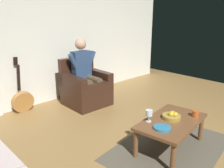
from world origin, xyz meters
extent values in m
plane|color=olive|center=(0.00, 0.00, 0.00)|extent=(7.38, 7.38, 0.00)
cube|color=silver|center=(0.00, -3.11, 1.27)|extent=(6.27, 0.06, 2.54)
cube|color=#534D3F|center=(-0.04, -0.34, 0.00)|extent=(1.87, 1.43, 0.01)
cube|color=#341E15|center=(-0.20, -2.38, 0.20)|extent=(0.78, 0.77, 0.41)
cube|color=#341E15|center=(-0.20, -2.32, 0.46)|extent=(0.51, 0.64, 0.10)
cube|color=#341E15|center=(-0.52, -2.37, 0.53)|extent=(0.15, 0.75, 0.24)
cube|color=#341E15|center=(0.11, -2.39, 0.53)|extent=(0.15, 0.75, 0.24)
cube|color=#341E15|center=(-0.21, -2.70, 0.66)|extent=(0.77, 0.14, 0.51)
cube|color=navy|center=(-0.21, -2.53, 0.78)|extent=(0.38, 0.19, 0.55)
sphere|color=tan|center=(-0.21, -2.53, 1.19)|extent=(0.22, 0.22, 0.22)
cylinder|color=brown|center=(-0.31, -2.31, 0.52)|extent=(0.14, 0.44, 0.13)
cylinder|color=brown|center=(-0.31, -2.09, 0.25)|extent=(0.12, 0.12, 0.51)
cylinder|color=navy|center=(-0.42, -2.47, 0.90)|extent=(0.20, 0.09, 0.29)
cylinder|color=brown|center=(-0.09, -2.31, 0.52)|extent=(0.14, 0.44, 0.13)
cylinder|color=brown|center=(-0.09, -2.09, 0.25)|extent=(0.12, 0.12, 0.51)
cylinder|color=navy|center=(0.01, -2.48, 0.90)|extent=(0.20, 0.09, 0.29)
cube|color=brown|center=(-0.04, -0.34, 0.39)|extent=(1.10, 0.74, 0.04)
cylinder|color=brown|center=(-0.53, -0.15, 0.19)|extent=(0.06, 0.06, 0.37)
cylinder|color=brown|center=(0.38, -0.03, 0.19)|extent=(0.06, 0.06, 0.37)
cylinder|color=brown|center=(-0.46, -0.65, 0.19)|extent=(0.06, 0.06, 0.37)
cylinder|color=brown|center=(0.45, -0.52, 0.19)|extent=(0.06, 0.06, 0.37)
cylinder|color=#B2793C|center=(0.87, -2.90, 0.20)|extent=(0.39, 0.16, 0.40)
cylinder|color=black|center=(0.87, -2.84, 0.22)|extent=(0.11, 0.02, 0.11)
cube|color=black|center=(0.87, -2.97, 0.64)|extent=(0.05, 0.11, 0.49)
cube|color=black|center=(0.87, -3.02, 0.94)|extent=(0.07, 0.05, 0.14)
cylinder|color=silver|center=(0.20, -0.52, 0.41)|extent=(0.07, 0.07, 0.01)
cylinder|color=silver|center=(0.20, -0.52, 0.46)|extent=(0.01, 0.01, 0.08)
cylinder|color=silver|center=(0.20, -0.52, 0.53)|extent=(0.09, 0.09, 0.08)
cylinder|color=#590C19|center=(0.20, -0.52, 0.51)|extent=(0.08, 0.08, 0.03)
cylinder|color=olive|center=(-0.09, -0.37, 0.44)|extent=(0.25, 0.25, 0.05)
sphere|color=gold|center=(-0.07, -0.37, 0.48)|extent=(0.07, 0.07, 0.07)
sphere|color=gold|center=(-0.09, -0.32, 0.48)|extent=(0.07, 0.07, 0.07)
sphere|color=#78A53F|center=(-0.11, -0.37, 0.48)|extent=(0.07, 0.07, 0.07)
sphere|color=gold|center=(-0.09, -0.37, 0.48)|extent=(0.07, 0.07, 0.07)
cylinder|color=teal|center=(0.24, -0.29, 0.42)|extent=(0.21, 0.21, 0.02)
cylinder|color=#B85623|center=(-0.38, -0.18, 0.45)|extent=(0.09, 0.09, 0.08)
camera|label=1|loc=(2.47, 1.17, 1.77)|focal=37.90mm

